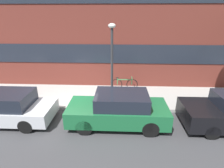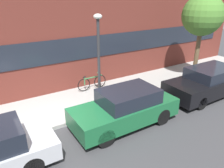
# 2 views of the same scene
# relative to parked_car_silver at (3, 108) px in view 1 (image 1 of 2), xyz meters

# --- Properties ---
(ground_plane) EXTENTS (56.00, 56.00, 0.00)m
(ground_plane) POSITION_rel_parked_car_silver_xyz_m (2.50, 1.05, -0.66)
(ground_plane) COLOR #38383A
(sidewalk_strip) EXTENTS (28.00, 2.87, 0.15)m
(sidewalk_strip) POSITION_rel_parked_car_silver_xyz_m (2.50, 2.49, -0.59)
(sidewalk_strip) COLOR #9E9E99
(sidewalk_strip) RESTS_ON ground_plane
(rowhouse_facade) EXTENTS (28.00, 1.02, 9.82)m
(rowhouse_facade) POSITION_rel_parked_car_silver_xyz_m (2.50, 4.37, 4.25)
(rowhouse_facade) COLOR maroon
(rowhouse_facade) RESTS_ON ground_plane
(parked_car_silver) EXTENTS (4.28, 1.62, 1.35)m
(parked_car_silver) POSITION_rel_parked_car_silver_xyz_m (0.00, 0.00, 0.00)
(parked_car_silver) COLOR #B2B5BA
(parked_car_silver) RESTS_ON ground_plane
(parked_car_green) EXTENTS (4.03, 1.64, 1.43)m
(parked_car_green) POSITION_rel_parked_car_silver_xyz_m (4.85, 0.00, 0.05)
(parked_car_green) COLOR #195B33
(parked_car_green) RESTS_ON ground_plane
(fire_hydrant) EXTENTS (0.55, 0.31, 0.74)m
(fire_hydrant) POSITION_rel_parked_car_silver_xyz_m (-0.80, 1.68, -0.15)
(fire_hydrant) COLOR red
(fire_hydrant) RESTS_ON sidewalk_strip
(bicycle) EXTENTS (1.57, 0.44, 0.76)m
(bicycle) POSITION_rel_parked_car_silver_xyz_m (5.17, 3.33, -0.14)
(bicycle) COLOR black
(bicycle) RESTS_ON sidewalk_strip
(lamp_post) EXTENTS (0.32, 0.32, 3.83)m
(lamp_post) POSITION_rel_parked_car_silver_xyz_m (4.52, 1.38, 1.91)
(lamp_post) COLOR #2D2D30
(lamp_post) RESTS_ON sidewalk_strip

